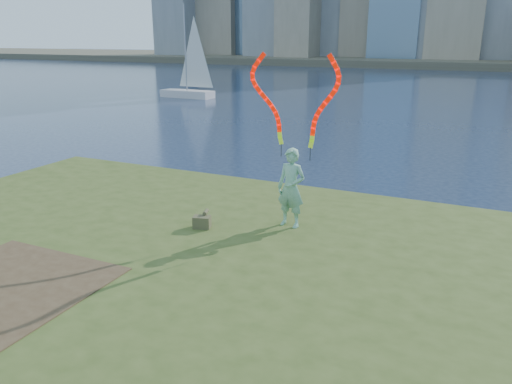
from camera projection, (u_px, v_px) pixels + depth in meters
The scene contains 7 objects.
ground at pixel (206, 276), 10.90m from camera, with size 320.00×320.00×0.00m, color #1A2842.
grassy_knoll at pixel (140, 313), 8.82m from camera, with size 20.00×18.00×0.80m.
dirt_patch at pixel (5, 286), 8.78m from camera, with size 3.20×3.00×0.02m, color #47331E.
far_shore at pixel (466, 61), 92.88m from camera, with size 320.00×40.00×1.20m, color #4C4738.
woman_with_ribbons at pixel (292, 168), 11.21m from camera, with size 2.12×0.52×4.19m.
canvas_bag at pixel (202, 221), 11.45m from camera, with size 0.44×0.50×0.37m.
sailboat at pixel (189, 82), 42.14m from camera, with size 5.05×1.80×7.61m.
Camera 1 is at (5.15, -8.47, 5.01)m, focal length 35.00 mm.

